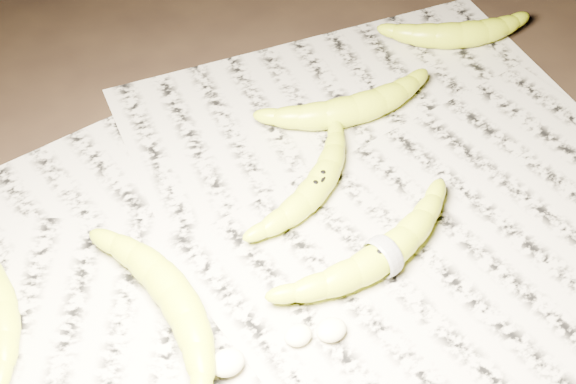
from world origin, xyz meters
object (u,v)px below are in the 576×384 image
banana_left_b (175,294)px  banana_upper_a (353,107)px  banana_taped (383,254)px  banana_center (317,184)px  banana_upper_b (460,33)px

banana_left_b → banana_upper_a: same height
banana_left_b → banana_taped: size_ratio=0.93×
banana_center → banana_upper_b: banana_upper_b is taller
banana_center → banana_upper_a: (0.10, 0.09, 0.00)m
banana_center → banana_upper_b: 0.35m
banana_upper_a → banana_taped: bearing=-106.6°
banana_left_b → banana_upper_a: (0.30, 0.15, -0.00)m
banana_left_b → banana_upper_a: 0.34m
banana_center → banana_upper_a: bearing=9.2°
banana_left_b → banana_upper_b: 0.55m
banana_left_b → banana_upper_b: size_ratio=1.13×
banana_center → banana_left_b: bearing=166.2°
banana_left_b → banana_taped: banana_left_b is taller
banana_taped → banana_upper_b: 0.41m
banana_upper_a → banana_upper_b: 0.22m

